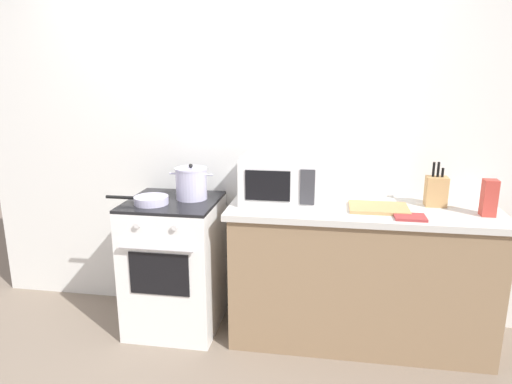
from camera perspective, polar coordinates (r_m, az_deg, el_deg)
name	(u,v)px	position (r m, az deg, el deg)	size (l,w,h in m)	color
ground_plane	(203,382)	(2.92, -6.60, -22.26)	(10.00, 10.00, 0.00)	#7A6B5B
back_wall	(276,145)	(3.28, 2.47, 5.78)	(4.40, 0.10, 2.50)	silver
lower_cabinet_right	(359,278)	(3.16, 12.58, -10.30)	(1.64, 0.56, 0.88)	#8C7051
countertop_right	(363,211)	(3.00, 13.06, -2.28)	(1.70, 0.60, 0.04)	beige
stove	(175,264)	(3.29, -9.94, -8.75)	(0.60, 0.64, 0.92)	white
stock_pot	(191,183)	(3.13, -7.99, 1.07)	(0.30, 0.21, 0.24)	silver
frying_pan	(150,200)	(3.07, -12.94, -0.98)	(0.42, 0.22, 0.05)	silver
microwave	(280,180)	(3.02, 3.04, 1.54)	(0.50, 0.37, 0.30)	white
cutting_board	(378,208)	(2.98, 14.88, -1.90)	(0.36, 0.26, 0.02)	tan
knife_block	(436,191)	(3.15, 21.35, 0.12)	(0.13, 0.10, 0.28)	tan
pasta_box	(489,198)	(3.05, 26.84, -0.65)	(0.08, 0.08, 0.22)	#B73D33
oven_mitt	(410,217)	(2.85, 18.49, -2.95)	(0.18, 0.14, 0.02)	#993333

